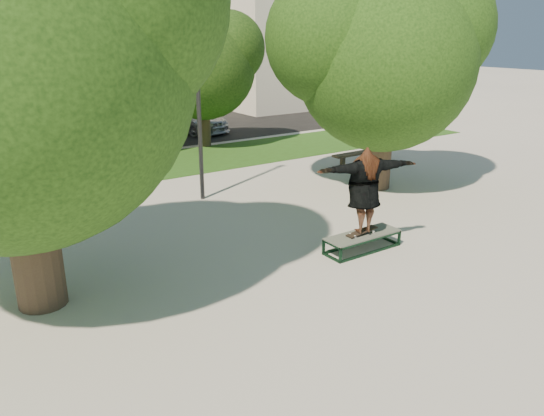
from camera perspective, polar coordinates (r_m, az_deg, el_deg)
ground at (r=10.95m, az=-0.14°, el=-6.39°), size 120.00×120.00×0.00m
grass_strip at (r=19.46m, az=-13.52°, el=4.31°), size 30.00×4.00×0.02m
asphalt_strip at (r=25.28m, az=-21.05°, el=6.78°), size 40.00×8.00×0.01m
tree_right at (r=16.13m, az=11.69°, el=16.31°), size 6.24×5.33×6.51m
bg_tree_mid at (r=20.81m, az=-22.60°, el=15.52°), size 5.76×4.92×6.24m
bg_tree_right at (r=22.21m, az=-7.68°, el=15.46°), size 5.04×4.31×5.43m
lamppost at (r=14.84m, az=-7.98°, el=12.69°), size 0.25×0.15×6.11m
side_building at (r=38.33m, az=3.92°, el=17.55°), size 15.00×10.00×8.00m
grind_box at (r=11.88m, az=9.68°, el=-3.61°), size 1.80×0.60×0.38m
skater_rig at (r=11.47m, az=9.90°, el=1.91°), size 2.38×1.21×1.95m
bench at (r=19.85m, az=9.81°, el=5.85°), size 2.77×0.40×0.42m
car_dark at (r=23.78m, az=-24.25°, el=7.34°), size 1.62×4.11×1.33m
car_grey at (r=25.02m, az=-25.80°, el=7.61°), size 2.69×5.01×1.34m
car_silver_b at (r=26.25m, az=-8.99°, el=9.67°), size 2.78×4.95×1.36m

